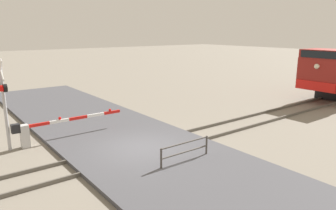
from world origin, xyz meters
TOP-DOWN VIEW (x-y plane):
  - ground_plane at (0.00, 0.00)m, footprint 160.00×160.00m
  - rail_track_left at (-0.72, 0.00)m, footprint 0.08×80.00m
  - rail_track_right at (0.72, 0.00)m, footprint 0.08×80.00m
  - road_surface at (0.00, 0.00)m, footprint 36.00×6.27m
  - crossing_signal at (-3.63, -4.64)m, footprint 1.18×0.33m
  - crossing_gate at (-3.61, -3.28)m, footprint 0.36×5.40m
  - guard_railing at (2.24, 0.59)m, footprint 0.08×2.42m

SIDE VIEW (x-z plane):
  - ground_plane at x=0.00m, z-range 0.00..0.00m
  - rail_track_left at x=-0.72m, z-range 0.00..0.15m
  - rail_track_right at x=0.72m, z-range 0.00..0.15m
  - road_surface at x=0.00m, z-range 0.00..0.16m
  - guard_railing at x=2.24m, z-range 0.14..1.09m
  - crossing_gate at x=-3.61m, z-range 0.14..1.31m
  - crossing_signal at x=-3.63m, z-range 0.50..4.60m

